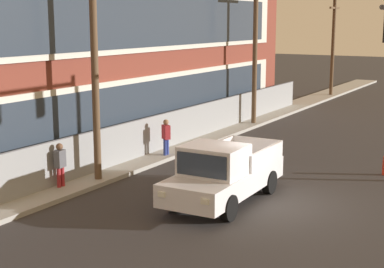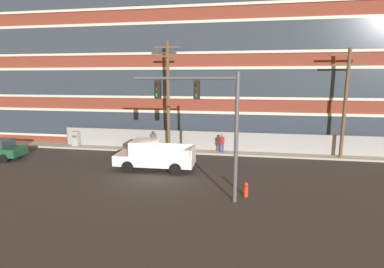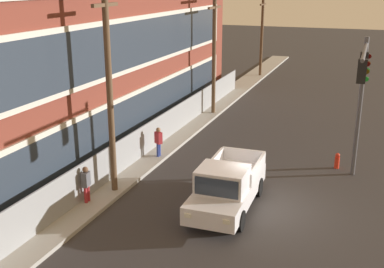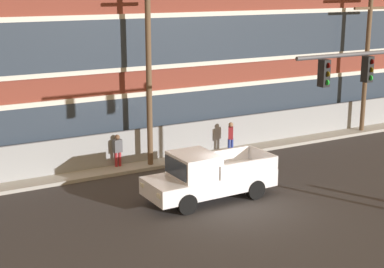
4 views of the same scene
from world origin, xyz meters
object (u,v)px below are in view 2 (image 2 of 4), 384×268
Objects in this scene: utility_pole_midblock at (346,98)px; pickup_truck_white at (153,156)px; traffic_signal_mast at (207,112)px; pedestrian_by_fence at (222,143)px; fire_hydrant at (246,190)px; pedestrian_near_cabinet at (154,139)px; utility_pole_near_corner at (168,93)px; electrical_cabinet at (76,139)px.

pickup_truck_white is at bearing -159.66° from utility_pole_midblock.
pedestrian_by_fence is at bearing 89.56° from traffic_signal_mast.
utility_pole_midblock reaches higher than fire_hydrant.
pedestrian_near_cabinet is at bearing 130.43° from fire_hydrant.
utility_pole_near_corner is 6.16× the size of electrical_cabinet.
pedestrian_by_fence is (-9.15, -0.07, -3.70)m from utility_pole_midblock.
traffic_signal_mast is at bearing -65.26° from utility_pole_near_corner.
utility_pole_midblock reaches higher than pickup_truck_white.
traffic_signal_mast is 4.68m from fire_hydrant.
pedestrian_near_cabinet reaches higher than fire_hydrant.
pedestrian_near_cabinet is (-5.86, 9.99, -3.57)m from traffic_signal_mast.
pedestrian_near_cabinet is at bearing 178.32° from utility_pole_midblock.
pedestrian_near_cabinet is at bearing 120.40° from traffic_signal_mast.
electrical_cabinet is (-22.36, 0.32, -3.94)m from utility_pole_midblock.
pedestrian_near_cabinet is (-1.46, 0.45, -3.99)m from utility_pole_near_corner.
traffic_signal_mast is 0.71× the size of utility_pole_near_corner.
pedestrian_near_cabinet reaches higher than electrical_cabinet.
utility_pole_midblock is at bearing 50.48° from fire_hydrant.
pedestrian_near_cabinet is (-1.63, 5.43, 0.02)m from pickup_truck_white.
pedestrian_near_cabinet is (-15.08, 0.44, -3.70)m from utility_pole_midblock.
utility_pole_near_corner reaches higher than pickup_truck_white.
utility_pole_near_corner is at bearing 126.07° from fire_hydrant.
pedestrian_near_cabinet is at bearing 1.00° from electrical_cabinet.
fire_hydrant is (1.99, 0.78, -4.17)m from traffic_signal_mast.
pickup_truck_white is at bearing 148.70° from fire_hydrant.
electrical_cabinet is (-13.14, 9.86, -3.81)m from traffic_signal_mast.
electrical_cabinet is (-8.91, 5.30, -0.21)m from pickup_truck_white.
pickup_truck_white is 3.21× the size of pedestrian_by_fence.
utility_pole_midblock reaches higher than electrical_cabinet.
traffic_signal_mast is at bearing -59.60° from pedestrian_near_cabinet.
traffic_signal_mast is 0.77× the size of utility_pole_midblock.
pedestrian_near_cabinet is 5.95m from pedestrian_by_fence.
pickup_truck_white is 0.65× the size of utility_pole_midblock.
utility_pole_midblock is at bearing 0.01° from utility_pole_near_corner.
pedestrian_near_cabinet is 2.17× the size of fire_hydrant.
utility_pole_near_corner is 4.27m from pedestrian_near_cabinet.
electrical_cabinet is 0.87× the size of pedestrian_by_fence.
utility_pole_midblock reaches higher than traffic_signal_mast.
utility_pole_near_corner is at bearing 114.74° from traffic_signal_mast.
traffic_signal_mast reaches higher than pedestrian_near_cabinet.
pickup_truck_white reaches higher than electrical_cabinet.
pickup_truck_white is at bearing -30.77° from electrical_cabinet.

